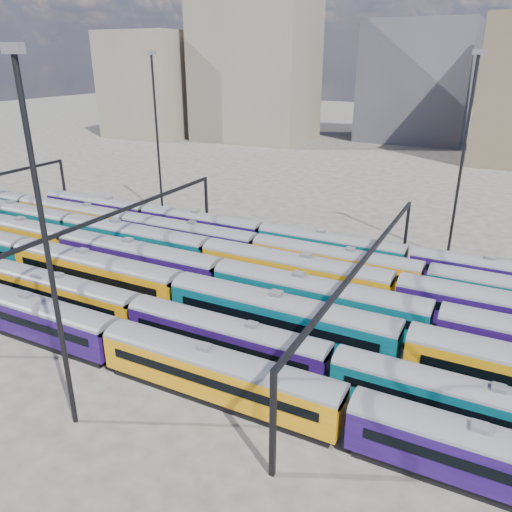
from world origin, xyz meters
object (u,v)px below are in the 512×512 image
at_px(rake_0, 217,370).
at_px(rake_1, 136,310).
at_px(rake_2, 280,313).
at_px(mast_2, 46,243).

xyz_separation_m(rake_0, rake_1, (-11.99, 5.00, -0.14)).
distance_m(rake_0, rake_2, 10.03).
height_order(rake_0, mast_2, mast_2).
xyz_separation_m(rake_0, mast_2, (-7.97, -7.00, 11.32)).
relative_size(rake_1, mast_2, 4.54).
height_order(rake_1, mast_2, mast_2).
xyz_separation_m(rake_2, mast_2, (-8.68, -17.00, 11.06)).
height_order(rake_1, rake_2, rake_2).
bearing_deg(rake_0, rake_2, 85.96).
bearing_deg(rake_1, mast_2, -71.48).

